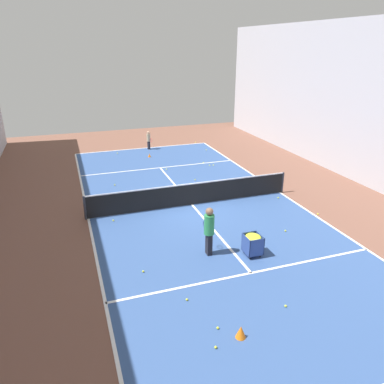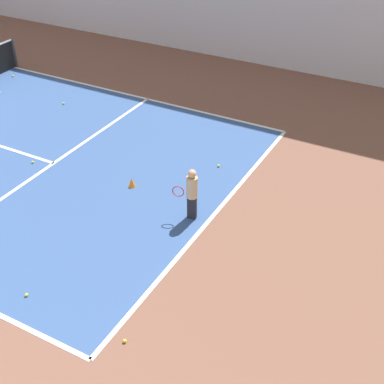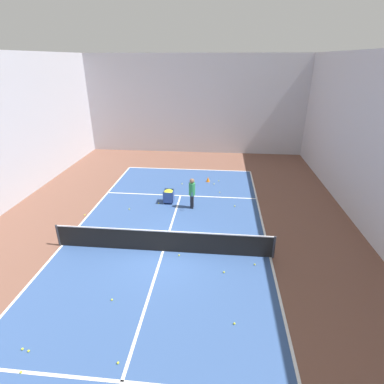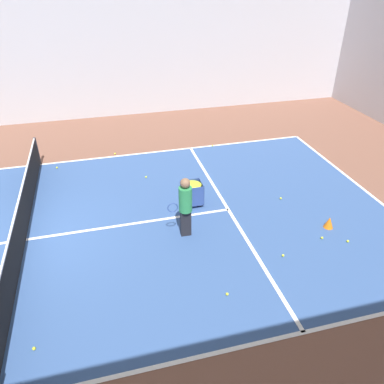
{
  "view_description": "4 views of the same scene",
  "coord_description": "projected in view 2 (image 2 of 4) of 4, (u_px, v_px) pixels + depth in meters",
  "views": [
    {
      "loc": [
        5.21,
        15.09,
        6.96
      ],
      "look_at": [
        0.0,
        0.0,
        0.64
      ],
      "focal_mm": 35.0,
      "sensor_mm": 36.0,
      "label": 1
    },
    {
      "loc": [
        -9.02,
        -15.09,
        7.49
      ],
      "look_at": [
        -0.33,
        -10.35,
        0.71
      ],
      "focal_mm": 50.0,
      "sensor_mm": 36.0,
      "label": 2
    },
    {
      "loc": [
        2.36,
        -10.88,
        7.85
      ],
      "look_at": [
        0.87,
        4.34,
        0.99
      ],
      "focal_mm": 28.0,
      "sensor_mm": 36.0,
      "label": 3
    },
    {
      "loc": [
        9.02,
        2.4,
        6.5
      ],
      "look_at": [
        -0.57,
        4.9,
        0.46
      ],
      "focal_mm": 35.0,
      "sensor_mm": 36.0,
      "label": 4
    }
  ],
  "objects": [
    {
      "name": "line_service_near",
      "position": [
        54.0,
        163.0,
        14.39
      ],
      "size": [
        9.38,
        0.1,
        0.0
      ],
      "primitive_type": "cube",
      "color": "white",
      "rests_on": "ground"
    },
    {
      "name": "line_baseline_near",
      "position": [
        214.0,
        215.0,
        12.48
      ],
      "size": [
        9.38,
        0.1,
        0.0
      ],
      "primitive_type": "cube",
      "color": "white",
      "rests_on": "ground"
    },
    {
      "name": "tennis_ball_4",
      "position": [
        13.0,
        76.0,
        19.35
      ],
      "size": [
        0.07,
        0.07,
        0.07
      ],
      "primitive_type": "sphere",
      "color": "yellow",
      "rests_on": "ground"
    },
    {
      "name": "player_near_baseline",
      "position": [
        192.0,
        191.0,
        11.98
      ],
      "size": [
        0.33,
        0.59,
        1.3
      ],
      "rotation": [
        0.0,
        0.0,
        1.83
      ],
      "color": "black",
      "rests_on": "ground"
    },
    {
      "name": "tennis_ball_6",
      "position": [
        64.0,
        103.0,
        17.43
      ],
      "size": [
        0.07,
        0.07,
        0.07
      ],
      "primitive_type": "sphere",
      "color": "yellow",
      "rests_on": "ground"
    },
    {
      "name": "tennis_ball_18",
      "position": [
        125.0,
        341.0,
        9.37
      ],
      "size": [
        0.07,
        0.07,
        0.07
      ],
      "primitive_type": "sphere",
      "color": "yellow",
      "rests_on": "ground"
    },
    {
      "name": "tennis_ball_0",
      "position": [
        27.0,
        295.0,
        10.3
      ],
      "size": [
        0.07,
        0.07,
        0.07
      ],
      "primitive_type": "sphere",
      "color": "yellow",
      "rests_on": "ground"
    },
    {
      "name": "line_sideline_right",
      "position": [
        15.0,
        67.0,
        20.12
      ],
      "size": [
        0.1,
        21.51,
        0.0
      ],
      "primitive_type": "cube",
      "color": "white",
      "rests_on": "ground"
    },
    {
      "name": "training_cone_1",
      "position": [
        132.0,
        182.0,
        13.4
      ],
      "size": [
        0.18,
        0.18,
        0.24
      ],
      "primitive_type": "cone",
      "color": "orange",
      "rests_on": "ground"
    },
    {
      "name": "tennis_ball_10",
      "position": [
        219.0,
        166.0,
        14.22
      ],
      "size": [
        0.07,
        0.07,
        0.07
      ],
      "primitive_type": "sphere",
      "color": "yellow",
      "rests_on": "ground"
    },
    {
      "name": "tennis_ball_3",
      "position": [
        33.0,
        162.0,
        14.38
      ],
      "size": [
        0.07,
        0.07,
        0.07
      ],
      "primitive_type": "sphere",
      "color": "yellow",
      "rests_on": "ground"
    }
  ]
}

